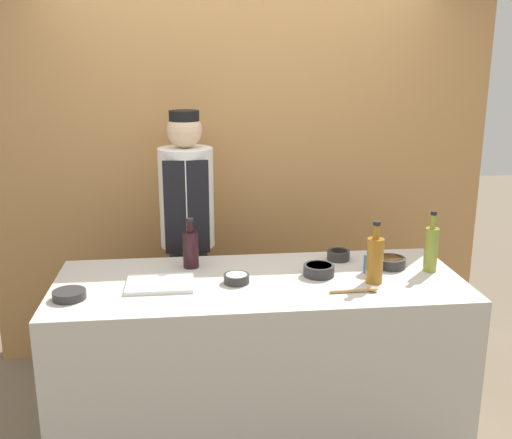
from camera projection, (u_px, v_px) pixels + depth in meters
The scene contains 15 objects.
ground_plane at pixel (259, 433), 3.35m from camera, with size 14.00×14.00×0.00m, color #756651.
cabinet_wall at pixel (241, 183), 4.10m from camera, with size 3.34×0.18×2.40m.
counter at pixel (259, 359), 3.23m from camera, with size 2.12×0.83×0.92m.
sauce_bowl_brown at pixel (391, 262), 3.29m from camera, with size 0.16×0.16×0.06m.
sauce_bowl_white at pixel (237, 278), 3.06m from camera, with size 0.13×0.13×0.05m.
sauce_bowl_green at pixel (69, 294), 2.86m from camera, with size 0.16×0.16×0.04m.
sauce_bowl_yellow at pixel (338, 255), 3.41m from camera, with size 0.13×0.13×0.05m.
sauce_bowl_purple at pixel (319, 270), 3.16m from camera, with size 0.16×0.16×0.06m.
cutting_board at pixel (160, 284), 3.03m from camera, with size 0.34×0.25×0.02m.
bottle_oil at pixel (431, 248), 3.21m from camera, with size 0.07×0.07×0.33m.
bottle_wine at pixel (191, 248), 3.27m from camera, with size 0.09×0.09×0.28m.
bottle_amber at pixel (375, 259), 3.04m from camera, with size 0.09×0.09×0.33m.
cup_blue at pixel (371, 263), 3.20m from camera, with size 0.08×0.08×0.10m.
wooden_spoon at pixel (361, 290), 2.94m from camera, with size 0.24×0.04×0.03m.
chef_center at pixel (188, 237), 3.74m from camera, with size 0.33×0.33×1.73m.
Camera 1 is at (-0.34, -2.90, 2.04)m, focal length 42.00 mm.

